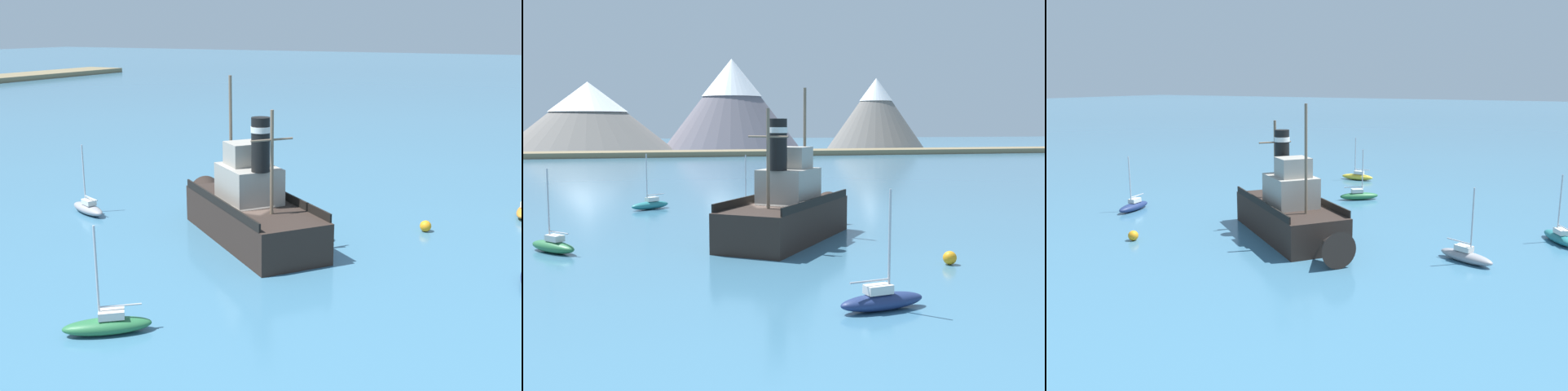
{
  "view_description": "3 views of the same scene",
  "coord_description": "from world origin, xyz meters",
  "views": [
    {
      "loc": [
        -33.01,
        -17.82,
        12.86
      ],
      "look_at": [
        2.12,
        0.46,
        2.6
      ],
      "focal_mm": 45.0,
      "sensor_mm": 36.0,
      "label": 1
    },
    {
      "loc": [
        -9.27,
        -39.68,
        7.48
      ],
      "look_at": [
        1.57,
        3.25,
        2.61
      ],
      "focal_mm": 45.0,
      "sensor_mm": 36.0,
      "label": 2
    },
    {
      "loc": [
        35.2,
        21.12,
        11.4
      ],
      "look_at": [
        1.41,
        2.3,
        3.3
      ],
      "focal_mm": 38.0,
      "sensor_mm": 36.0,
      "label": 3
    }
  ],
  "objects": [
    {
      "name": "mooring_buoy",
      "position": [
        7.69,
        -8.66,
        0.37
      ],
      "size": [
        0.73,
        0.73,
        0.73
      ],
      "primitive_type": "sphere",
      "color": "orange",
      "rests_on": "ground"
    },
    {
      "name": "sailboat_grey",
      "position": [
        0.84,
        13.6,
        0.43
      ],
      "size": [
        2.41,
        3.94,
        4.9
      ],
      "color": "gray",
      "rests_on": "ground"
    },
    {
      "name": "sailboat_teal",
      "position": [
        -6.73,
        18.4,
        0.43
      ],
      "size": [
        3.79,
        2.99,
        4.9
      ],
      "color": "#23757A",
      "rests_on": "ground"
    },
    {
      "name": "shoreline_strip",
      "position": [
        0.0,
        113.43,
        0.6
      ],
      "size": [
        240.0,
        12.0,
        1.2
      ],
      "primitive_type": "cube",
      "color": "#7A6B4C",
      "rests_on": "ground"
    },
    {
      "name": "sailboat_navy",
      "position": [
        0.85,
        -15.75,
        0.43
      ],
      "size": [
        3.93,
        1.73,
        4.9
      ],
      "color": "navy",
      "rests_on": "ground"
    },
    {
      "name": "sailboat_green",
      "position": [
        -13.15,
        -0.04,
        0.43
      ],
      "size": [
        3.26,
        3.64,
        4.9
      ],
      "color": "#286B3D",
      "rests_on": "ground"
    },
    {
      "name": "mountain_ridge",
      "position": [
        -6.71,
        151.27,
        12.64
      ],
      "size": [
        155.15,
        58.75,
        28.34
      ],
      "color": "slate",
      "rests_on": "ground"
    },
    {
      "name": "ground_plane",
      "position": [
        0.0,
        0.0,
        0.0
      ],
      "size": [
        600.0,
        600.0,
        0.0
      ],
      "primitive_type": "plane",
      "color": "teal"
    },
    {
      "name": "old_tugboat",
      "position": [
        1.36,
        0.95,
        1.83
      ],
      "size": [
        11.42,
        13.5,
        9.9
      ],
      "color": "#2D231E",
      "rests_on": "ground"
    }
  ]
}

